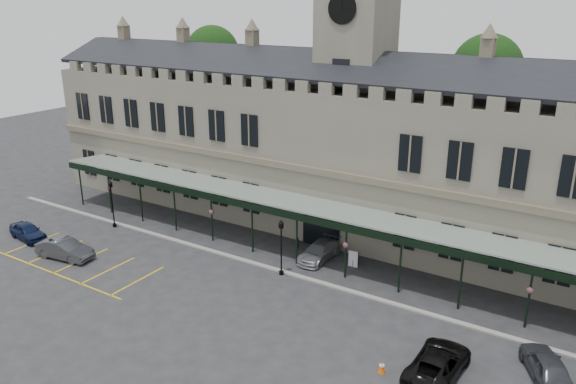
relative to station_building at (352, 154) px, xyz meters
The scene contains 20 objects.
ground 17.17m from the station_building, 90.00° to the right, with size 140.00×140.00×0.00m, color #28282B.
station_building is the anchor object (origin of this frame).
clock_tower 6.64m from the station_building, 90.00° to the left, with size 5.60×5.60×24.80m.
canopy 9.37m from the station_building, 90.00° to the right, with size 50.00×4.10×4.30m.
kerb 12.22m from the station_building, 90.00° to the right, with size 60.00×0.40×0.12m, color gray.
parking_markings 23.26m from the station_building, 128.81° to the right, with size 16.00×6.00×0.01m, color gold, non-canonical shape.
tree_behind_left 24.64m from the station_building, 157.55° to the left, with size 6.00×6.00×16.00m.
tree_behind_mid 13.67m from the station_building, 48.65° to the left, with size 6.00×6.00×16.00m.
lamp_post_left 20.67m from the station_building, 147.34° to the right, with size 0.40×0.40×4.25m.
lamp_post_mid 11.44m from the station_building, 90.24° to the right, with size 0.40×0.40×4.21m.
traffic_cone 21.10m from the station_building, 58.77° to the right, with size 0.40×0.40×0.64m.
sign_board 9.79m from the station_building, 61.56° to the right, with size 0.72×0.10×1.24m.
bollard_left 8.81m from the station_building, 102.69° to the right, with size 0.15×0.15×0.85m, color black.
bollard_right 9.45m from the station_building, 58.65° to the right, with size 0.16×0.16×0.89m, color black.
car_left_a 27.33m from the station_building, 141.83° to the right, with size 1.60×3.99×1.36m, color #0C1635.
car_left_b 23.77m from the station_building, 131.73° to the right, with size 1.59×4.56×1.50m, color #35383D.
car_taxi 9.21m from the station_building, 81.94° to the right, with size 1.82×4.46×1.30m, color #999BA0.
car_van 21.33m from the station_building, 50.73° to the right, with size 2.39×5.18×1.44m, color black.
car_right_a 22.89m from the station_building, 36.47° to the right, with size 1.73×4.30×1.47m, color #35383D.
person_b 24.67m from the station_building, 132.48° to the right, with size 0.77×0.60×1.59m, color black.
Camera 1 is at (19.57, -25.01, 18.56)m, focal length 35.00 mm.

